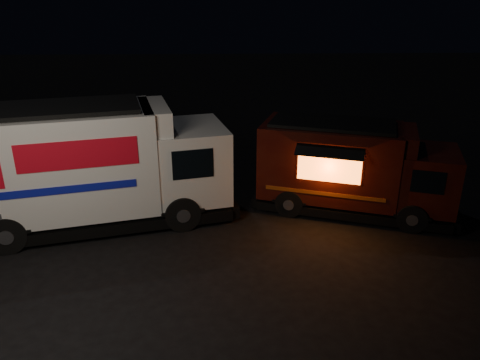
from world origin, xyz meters
name	(u,v)px	position (x,y,z in m)	size (l,w,h in m)	color
ground	(153,255)	(0.00, 0.00, 0.00)	(80.00, 80.00, 0.00)	black
white_truck	(96,165)	(-1.70, 1.93, 1.69)	(7.47, 2.55, 3.39)	silver
red_truck	(356,168)	(5.59, 2.43, 1.34)	(5.74, 2.11, 2.67)	#37110A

